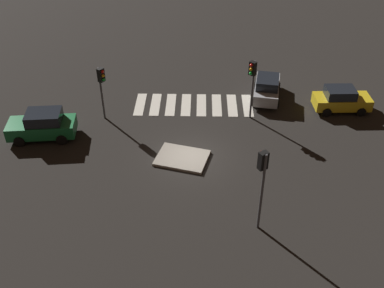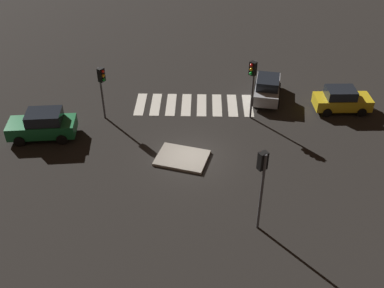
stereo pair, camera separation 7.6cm
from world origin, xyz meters
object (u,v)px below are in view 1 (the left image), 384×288
traffic_island (182,158)px  car_silver (267,88)px  traffic_light_south (252,76)px  traffic_light_east (101,81)px  car_green (42,125)px  traffic_light_west (262,172)px  car_yellow (341,100)px

traffic_island → car_silver: 9.96m
traffic_light_south → traffic_light_east: traffic_light_south is taller
car_green → traffic_light_west: size_ratio=0.96×
traffic_light_west → car_silver: bearing=-39.4°
car_yellow → car_green: size_ratio=0.90×
traffic_light_south → traffic_light_east: 10.21m
traffic_island → traffic_light_west: size_ratio=0.76×
car_silver → traffic_light_east: traffic_light_east is taller
car_yellow → car_silver: size_ratio=0.94×
car_silver → traffic_light_west: 13.83m
car_silver → traffic_light_east: 12.35m
car_green → traffic_light_south: size_ratio=1.04×
traffic_light_east → car_silver: bearing=50.1°
car_silver → traffic_light_east: bearing=114.7°
traffic_light_west → traffic_light_east: traffic_light_west is taller
traffic_light_south → traffic_light_west: traffic_light_west is taller
car_yellow → traffic_light_west: bearing=-123.9°
traffic_island → car_yellow: bearing=-151.5°
traffic_light_east → traffic_light_west: bearing=-11.4°
car_silver → traffic_light_south: (1.55, 2.89, 2.45)m
car_silver → traffic_light_west: bearing=-179.0°
car_green → traffic_light_south: (-13.94, -2.64, 2.40)m
car_yellow → car_green: car_green is taller
traffic_light_west → traffic_light_east: (9.73, -10.25, -0.62)m
traffic_light_west → traffic_light_east: 14.14m
car_yellow → traffic_light_west: (7.24, 11.80, 2.75)m
car_yellow → car_silver: (5.21, -1.61, 0.03)m
car_green → traffic_light_east: traffic_light_east is taller
car_yellow → car_silver: 5.46m
car_green → traffic_light_south: traffic_light_south is taller
car_silver → traffic_light_west: (2.02, 13.41, 2.72)m
traffic_light_west → traffic_light_east: size_ratio=1.21×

